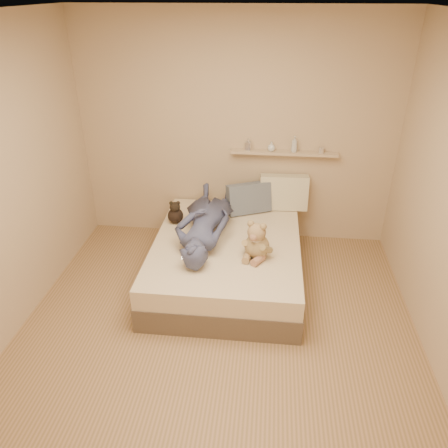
# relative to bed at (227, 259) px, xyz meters

# --- Properties ---
(room) EXTENTS (3.80, 3.80, 3.80)m
(room) POSITION_rel_bed_xyz_m (0.00, -0.93, 1.08)
(room) COLOR #9B7350
(room) RESTS_ON ground
(bed) EXTENTS (1.50, 1.90, 0.45)m
(bed) POSITION_rel_bed_xyz_m (0.00, 0.00, 0.00)
(bed) COLOR brown
(bed) RESTS_ON floor
(game_console) EXTENTS (0.16, 0.07, 0.06)m
(game_console) POSITION_rel_bed_xyz_m (-0.28, -0.54, 0.37)
(game_console) COLOR #B4B6BC
(game_console) RESTS_ON bed
(teddy_bear) EXTENTS (0.31, 0.32, 0.39)m
(teddy_bear) POSITION_rel_bed_xyz_m (0.31, -0.28, 0.39)
(teddy_bear) COLOR #9D8356
(teddy_bear) RESTS_ON bed
(dark_plush) EXTENTS (0.17, 0.17, 0.26)m
(dark_plush) POSITION_rel_bed_xyz_m (-0.60, 0.33, 0.34)
(dark_plush) COLOR black
(dark_plush) RESTS_ON bed
(pillow_cream) EXTENTS (0.56, 0.22, 0.41)m
(pillow_cream) POSITION_rel_bed_xyz_m (0.58, 0.83, 0.43)
(pillow_cream) COLOR #C2BA99
(pillow_cream) RESTS_ON bed
(pillow_grey) EXTENTS (0.54, 0.39, 0.36)m
(pillow_grey) POSITION_rel_bed_xyz_m (0.18, 0.69, 0.40)
(pillow_grey) COLOR slate
(pillow_grey) RESTS_ON bed
(person) EXTENTS (0.59, 1.47, 0.35)m
(person) POSITION_rel_bed_xyz_m (-0.24, 0.10, 0.40)
(person) COLOR #3F4564
(person) RESTS_ON bed
(wall_shelf) EXTENTS (1.20, 0.12, 0.03)m
(wall_shelf) POSITION_rel_bed_xyz_m (0.55, 0.91, 0.88)
(wall_shelf) COLOR tan
(wall_shelf) RESTS_ON wall_back
(shelf_bottles) EXTENTS (0.88, 0.12, 0.18)m
(shelf_bottles) POSITION_rel_bed_xyz_m (0.48, 0.91, 0.96)
(shelf_bottles) COLOR silver
(shelf_bottles) RESTS_ON wall_shelf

